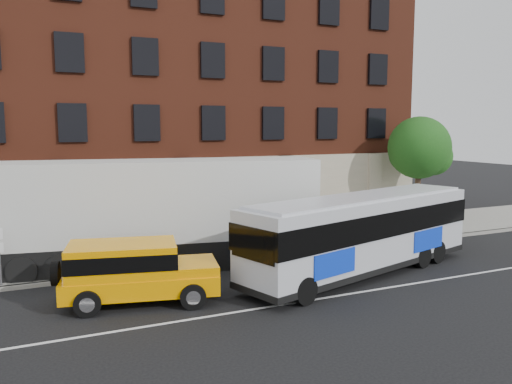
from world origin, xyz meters
name	(u,v)px	position (x,y,z in m)	size (l,w,h in m)	color
ground	(294,309)	(0.00, 0.00, 0.00)	(120.00, 120.00, 0.00)	black
sidewalk	(201,248)	(0.00, 9.00, 0.07)	(60.00, 6.00, 0.15)	#9A998C
kerb	(225,263)	(0.00, 6.00, 0.07)	(60.00, 0.25, 0.15)	#9A998C
lane_line	(286,304)	(0.00, 0.50, 0.01)	(60.00, 0.12, 0.01)	silver
building	(155,95)	(-0.01, 16.92, 7.58)	(30.00, 12.10, 15.00)	maroon
street_tree	(420,150)	(13.54, 9.48, 4.41)	(3.60, 3.60, 6.20)	#39261C
city_bus	(363,231)	(4.40, 2.42, 1.72)	(11.60, 5.47, 3.12)	silver
yellow_suv	(133,269)	(-4.51, 2.74, 1.16)	(5.44, 3.16, 2.02)	#FF9E00
shipping_container	(156,215)	(-2.68, 6.80, 2.19)	(13.54, 4.96, 4.42)	black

